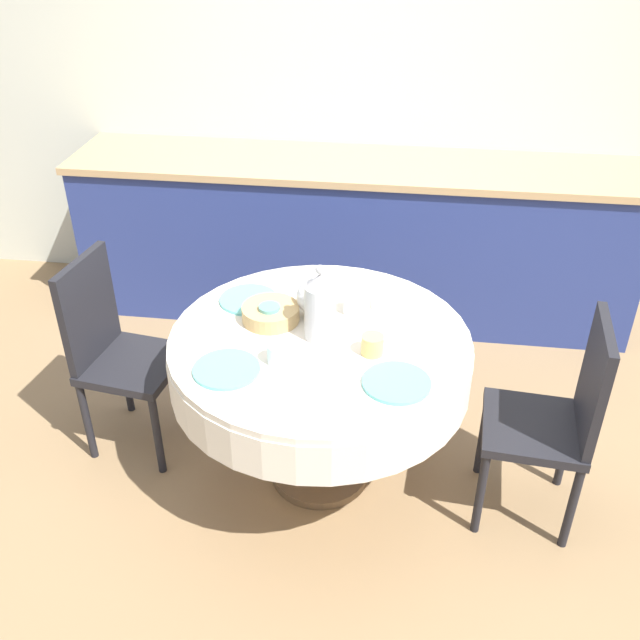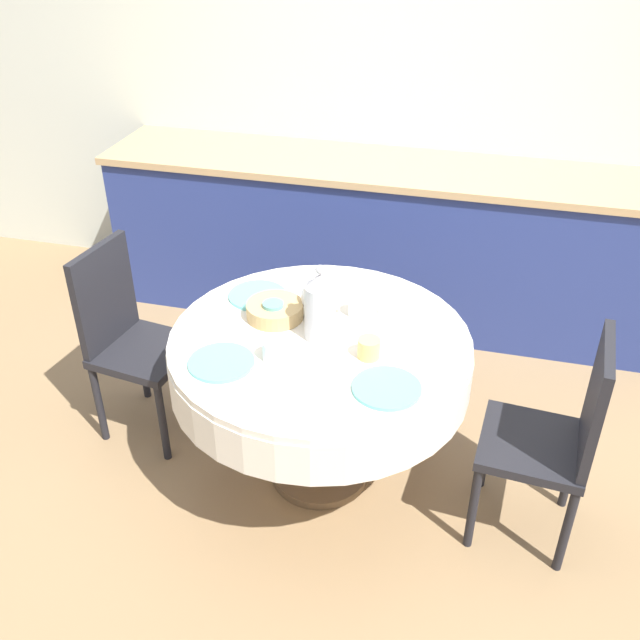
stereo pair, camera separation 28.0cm
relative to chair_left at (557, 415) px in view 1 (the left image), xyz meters
The scene contains 17 objects.
ground_plane 1.09m from the chair_left, behind, with size 12.00×12.00×0.00m, color #8E704C.
wall_back 2.26m from the chair_left, 116.69° to the left, with size 7.00×0.05×2.60m.
kitchen_counter 1.83m from the chair_left, 121.41° to the left, with size 3.24×0.64×0.95m.
dining_table 0.96m from the chair_left, behind, with size 1.23×1.23×0.76m.
chair_left is the anchor object (origin of this frame).
chair_right 1.91m from the chair_left, behind, with size 0.45×0.45×0.95m.
plate_near_left 1.31m from the chair_left, behind, with size 0.25×0.25×0.01m, color #60BCB7.
cup_near_left 1.13m from the chair_left, behind, with size 0.09×0.09×0.08m, color white.
plate_near_right 0.71m from the chair_left, 163.47° to the right, with size 0.25×0.25×0.01m, color #60BCB7.
cup_near_right 0.79m from the chair_left, behind, with size 0.09×0.09×0.08m, color #DBB766.
plate_far_left 1.36m from the chair_left, 166.29° to the left, with size 0.25×0.25×0.01m, color #60BCB7.
cup_far_left 1.21m from the chair_left, behind, with size 0.09×0.09×0.08m, color #5BA39E.
plate_far_right 0.78m from the chair_left, 150.87° to the left, with size 0.25×0.25×0.01m, color white.
cup_far_right 0.93m from the chair_left, 161.44° to the left, with size 0.09×0.09×0.08m, color white.
coffee_carafe 1.03m from the chair_left, behind, with size 0.12×0.12×0.32m.
teapot 1.07m from the chair_left, 166.34° to the left, with size 0.21×0.15×0.20m.
bread_basket 1.21m from the chair_left, behind, with size 0.24×0.24×0.06m, color tan.
Camera 1 is at (0.31, -2.34, 2.35)m, focal length 40.00 mm.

